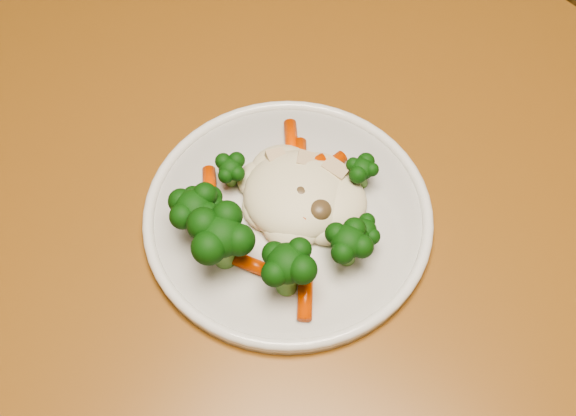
{
  "coord_description": "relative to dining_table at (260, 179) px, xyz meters",
  "views": [
    {
      "loc": [
        0.49,
        -0.67,
        1.3
      ],
      "look_at": [
        0.33,
        -0.38,
        0.77
      ],
      "focal_mm": 45.0,
      "sensor_mm": 36.0,
      "label": 1
    }
  ],
  "objects": [
    {
      "name": "plate",
      "position": [
        0.09,
        -0.09,
        0.12
      ],
      "size": [
        0.25,
        0.25,
        0.01
      ],
      "primitive_type": "cylinder",
      "color": "white",
      "rests_on": "dining_table"
    },
    {
      "name": "dining_table",
      "position": [
        0.0,
        0.0,
        0.0
      ],
      "size": [
        1.27,
        1.05,
        0.75
      ],
      "rotation": [
        0.0,
        0.0,
        -0.34
      ],
      "color": "brown",
      "rests_on": "ground"
    },
    {
      "name": "meal",
      "position": [
        0.09,
        -0.11,
        0.14
      ],
      "size": [
        0.18,
        0.19,
        0.05
      ],
      "color": "beige",
      "rests_on": "plate"
    }
  ]
}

